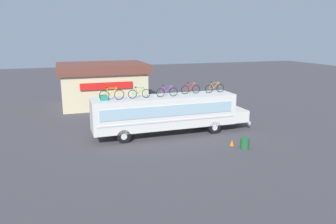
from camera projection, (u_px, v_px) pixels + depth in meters
ground_plane at (165, 134)px, 25.61m from camera, size 120.00×120.00×0.00m
bus at (168, 112)px, 25.26m from camera, size 12.80×2.48×3.10m
luggage_bag_1 at (104, 98)px, 23.22m from camera, size 0.51×0.52×0.38m
rooftop_bicycle_1 at (112, 95)px, 23.21m from camera, size 1.82×0.44×0.97m
rooftop_bicycle_2 at (139, 93)px, 23.99m from camera, size 1.72×0.44×0.88m
rooftop_bicycle_3 at (167, 92)px, 24.58m from camera, size 1.72×0.44×0.89m
rooftop_bicycle_4 at (191, 89)px, 25.81m from camera, size 1.65×0.44×0.91m
rooftop_bicycle_5 at (215, 88)px, 26.33m from camera, size 1.71×0.44×0.90m
roadside_building at (103, 84)px, 35.76m from camera, size 9.56×6.93×4.69m
trash_bin at (245, 143)px, 22.27m from camera, size 0.62×0.62×0.76m
traffic_cone at (232, 143)px, 22.93m from camera, size 0.32×0.32×0.45m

